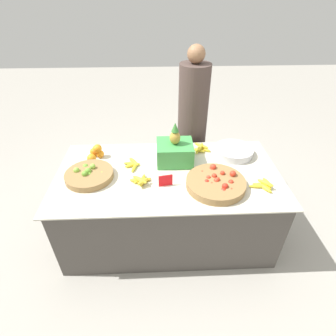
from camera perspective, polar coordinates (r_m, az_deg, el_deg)
name	(u,v)px	position (r m, az deg, el deg)	size (l,w,h in m)	color
ground_plane	(168,229)	(2.67, 0.00, -13.11)	(12.00, 12.00, 0.00)	#A39E93
market_table	(168,203)	(2.42, 0.00, -7.67)	(1.87, 0.98, 0.70)	#4C4742
lime_bowl	(89,175)	(2.22, -16.79, -1.43)	(0.39, 0.39, 0.09)	olive
tomato_basket	(216,183)	(2.07, 10.39, -3.21)	(0.46, 0.46, 0.10)	olive
orange_pile	(96,153)	(2.44, -15.47, 3.26)	(0.14, 0.19, 0.13)	orange
metal_bowl	(234,151)	(2.49, 14.11, 3.57)	(0.35, 0.35, 0.07)	silver
price_sign	(166,181)	(2.03, -0.53, -2.74)	(0.11, 0.03, 0.10)	red
produce_crate	(175,151)	(2.28, 1.48, 3.67)	(0.31, 0.27, 0.37)	green
banana_bunch_middle_right	(141,180)	(2.08, -5.85, -2.69)	(0.18, 0.18, 0.06)	yellow
banana_bunch_front_right	(133,164)	(2.29, -7.62, 0.86)	(0.15, 0.22, 0.03)	yellow
banana_bunch_middle_left	(201,148)	(2.48, 7.11, 4.31)	(0.17, 0.16, 0.06)	yellow
banana_bunch_front_left	(263,185)	(2.16, 20.07, -3.55)	(0.19, 0.16, 0.06)	yellow
vendor_person	(192,129)	(2.82, 5.21, 8.39)	(0.30, 0.30, 1.56)	#473833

